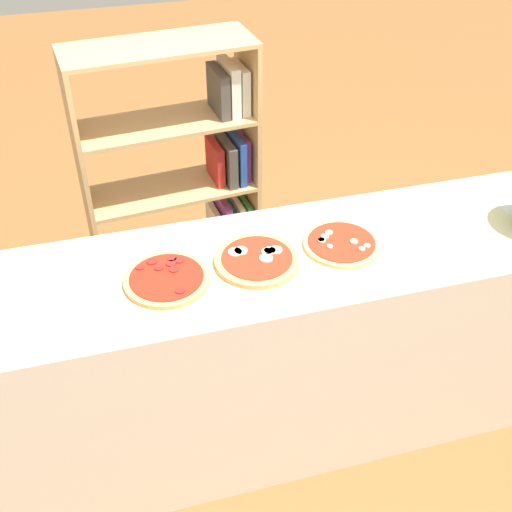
# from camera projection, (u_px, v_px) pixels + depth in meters

# --- Properties ---
(ground_plane) EXTENTS (12.00, 12.00, 0.00)m
(ground_plane) POSITION_uv_depth(u_px,v_px,m) (256.00, 426.00, 2.69)
(ground_plane) COLOR brown
(counter) EXTENTS (2.42, 0.58, 0.90)m
(counter) POSITION_uv_depth(u_px,v_px,m) (256.00, 353.00, 2.41)
(counter) COLOR beige
(counter) RESTS_ON ground_plane
(parchment_paper) EXTENTS (1.95, 0.37, 0.00)m
(parchment_paper) POSITION_uv_depth(u_px,v_px,m) (256.00, 260.00, 2.13)
(parchment_paper) COLOR beige
(parchment_paper) RESTS_ON counter
(pizza_pepperoni_0) EXTENTS (0.28, 0.28, 0.02)m
(pizza_pepperoni_0) POSITION_uv_depth(u_px,v_px,m) (167.00, 279.00, 2.04)
(pizza_pepperoni_0) COLOR tan
(pizza_pepperoni_0) RESTS_ON parchment_paper
(pizza_mozzarella_1) EXTENTS (0.29, 0.29, 0.03)m
(pizza_mozzarella_1) POSITION_uv_depth(u_px,v_px,m) (257.00, 260.00, 2.12)
(pizza_mozzarella_1) COLOR tan
(pizza_mozzarella_1) RESTS_ON parchment_paper
(pizza_mushroom_2) EXTENTS (0.27, 0.27, 0.02)m
(pizza_mushroom_2) POSITION_uv_depth(u_px,v_px,m) (341.00, 243.00, 2.19)
(pizza_mushroom_2) COLOR #DBB26B
(pizza_mushroom_2) RESTS_ON parchment_paper
(bookshelf) EXTENTS (0.80, 0.37, 1.35)m
(bookshelf) POSITION_uv_depth(u_px,v_px,m) (195.00, 192.00, 2.97)
(bookshelf) COLOR tan
(bookshelf) RESTS_ON ground_plane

